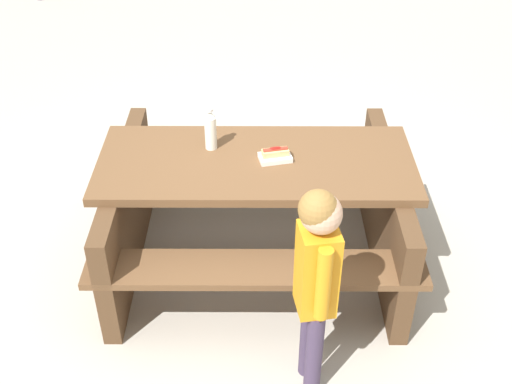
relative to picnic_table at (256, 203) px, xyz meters
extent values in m
plane|color=#ADA599|center=(0.00, 0.00, -0.44)|extent=(30.00, 30.00, 0.00)
cube|color=brown|center=(0.00, 0.00, 0.28)|extent=(1.92, 1.14, 0.05)
cube|color=brown|center=(-0.12, 0.55, -0.01)|extent=(1.82, 0.67, 0.04)
cube|color=brown|center=(0.12, -0.55, -0.01)|extent=(1.82, 0.67, 0.04)
cube|color=#4D3520|center=(0.76, 0.17, -0.09)|extent=(0.41, 1.39, 0.70)
cube|color=#4D3520|center=(-0.76, -0.17, -0.09)|extent=(0.41, 1.39, 0.70)
cylinder|color=silver|center=(-0.28, 0.07, 0.41)|extent=(0.07, 0.07, 0.20)
cone|color=silver|center=(-0.28, 0.07, 0.53)|extent=(0.06, 0.06, 0.04)
cylinder|color=silver|center=(-0.28, 0.07, 0.56)|extent=(0.04, 0.04, 0.02)
cube|color=white|center=(0.11, 0.03, 0.32)|extent=(0.21, 0.18, 0.03)
cube|color=#D8B272|center=(0.11, 0.03, 0.35)|extent=(0.16, 0.11, 0.04)
cylinder|color=maroon|center=(0.11, 0.03, 0.37)|extent=(0.14, 0.09, 0.03)
ellipsoid|color=maroon|center=(0.11, 0.03, 0.38)|extent=(0.07, 0.05, 0.01)
cylinder|color=#3F334C|center=(0.45, -0.79, -0.17)|extent=(0.08, 0.08, 0.54)
cylinder|color=#3F334C|center=(0.50, -0.90, -0.17)|extent=(0.08, 0.08, 0.54)
cube|color=orange|center=(0.47, -0.85, 0.33)|extent=(0.22, 0.23, 0.46)
cylinder|color=orange|center=(0.43, -0.74, 0.35)|extent=(0.07, 0.07, 0.39)
cylinder|color=orange|center=(0.52, -0.95, 0.35)|extent=(0.07, 0.07, 0.39)
sphere|color=tan|center=(0.47, -0.85, 0.65)|extent=(0.18, 0.18, 0.18)
sphere|color=olive|center=(0.46, -0.85, 0.67)|extent=(0.17, 0.17, 0.17)
camera|label=1|loc=(0.68, -2.94, 2.28)|focal=44.63mm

